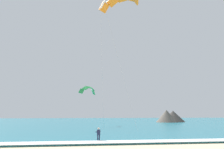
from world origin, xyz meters
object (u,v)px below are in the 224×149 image
at_px(kitesurfer, 98,134).
at_px(kite_primary, 120,1).
at_px(kite_distant, 88,89).
at_px(surfboard, 98,142).

distance_m(kitesurfer, kite_primary, 19.10).
height_order(kitesurfer, kite_distant, kite_distant).
xyz_separation_m(surfboard, kite_distant, (0.43, 34.25, 9.26)).
distance_m(surfboard, kite_primary, 19.98).
bearing_deg(kitesurfer, kite_distant, 89.28).
relative_size(kitesurfer, kite_distant, 0.35).
xyz_separation_m(surfboard, kite_primary, (3.33, 3.97, 19.30)).
distance_m(kitesurfer, kite_distant, 35.24).
height_order(surfboard, kite_primary, kite_primary).
bearing_deg(surfboard, kite_primary, 50.02).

